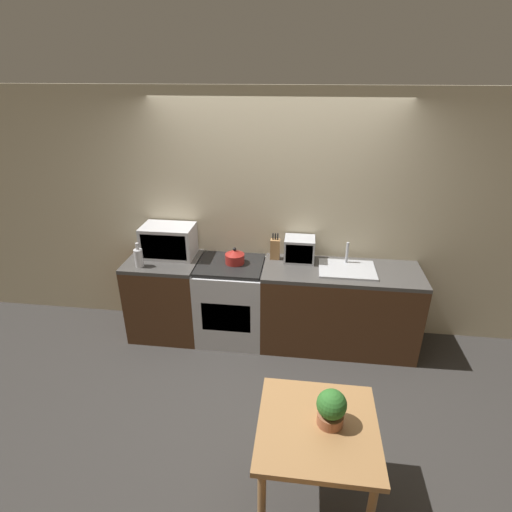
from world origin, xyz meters
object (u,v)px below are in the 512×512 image
Objects in this scene: bottle at (139,257)px; toaster_oven at (299,250)px; dining_table at (317,438)px; stove_range at (231,301)px; microwave at (169,241)px; kettle at (235,257)px.

toaster_oven is (1.61, 0.34, 0.03)m from bottle.
toaster_oven is at bearing 95.23° from dining_table.
toaster_oven is (0.71, 0.16, 0.58)m from stove_range.
bottle reaches higher than stove_range.
microwave reaches higher than toaster_oven.
microwave is 1.75× the size of toaster_oven.
stove_range is 0.53m from kettle.
microwave is at bearing 172.89° from kettle.
microwave is at bearing 170.53° from stove_range.
kettle is at bearing -167.98° from toaster_oven.
kettle is 0.68m from toaster_oven.
stove_range is 0.93m from toaster_oven.
stove_range is at bearing -153.64° from kettle.
toaster_oven is (1.39, 0.05, -0.04)m from microwave.
toaster_oven is at bearing 12.02° from kettle.
toaster_oven reaches higher than kettle.
bottle is 0.83× the size of toaster_oven.
dining_table is at bearing -84.77° from toaster_oven.
bottle is at bearing -169.14° from stove_range.
bottle reaches higher than toaster_oven.
kettle is at bearing 114.42° from dining_table.
kettle is at bearing 11.67° from bottle.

